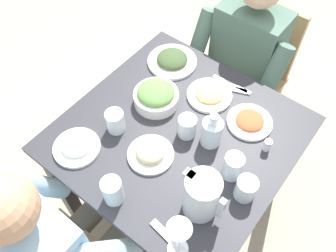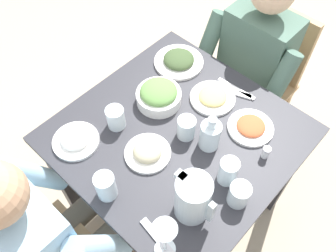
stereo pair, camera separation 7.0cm
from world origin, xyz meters
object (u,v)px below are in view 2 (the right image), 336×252
(wine_glass, at_px, (165,235))
(water_glass_near_left, at_px, (186,128))
(dining_table, at_px, (177,150))
(plate_fries, at_px, (213,97))
(diner_far, at_px, (243,75))
(oil_carafe, at_px, (210,136))
(plate_beans, at_px, (148,152))
(water_glass_by_pitcher, at_px, (116,118))
(salt_shaker, at_px, (266,152))
(water_glass_far_right, at_px, (228,171))
(plate_yoghurt, at_px, (75,140))
(chair_far, at_px, (260,73))
(plate_dolmas, at_px, (179,60))
(plate_rice_curry, at_px, (251,127))
(diner_near, at_px, (60,227))
(water_glass_far_left, at_px, (106,186))
(water_pitcher, at_px, (193,198))
(water_glass_near_right, at_px, (239,194))
(salad_bowl, at_px, (159,95))

(wine_glass, bearing_deg, water_glass_near_left, 122.75)
(dining_table, bearing_deg, plate_fries, 92.17)
(plate_fries, height_order, water_glass_near_left, water_glass_near_left)
(diner_far, relative_size, oil_carafe, 6.98)
(diner_far, xyz_separation_m, plate_beans, (0.04, -0.70, 0.15))
(water_glass_by_pitcher, relative_size, oil_carafe, 0.58)
(plate_beans, distance_m, oil_carafe, 0.24)
(salt_shaker, bearing_deg, water_glass_far_right, -105.65)
(oil_carafe, bearing_deg, plate_yoghurt, -138.10)
(chair_far, height_order, plate_dolmas, chair_far)
(dining_table, xyz_separation_m, diner_far, (-0.05, 0.55, 0.00))
(dining_table, distance_m, plate_rice_curry, 0.33)
(diner_near, relative_size, water_glass_far_left, 10.17)
(oil_carafe, bearing_deg, dining_table, -160.67)
(water_pitcher, height_order, oil_carafe, water_pitcher)
(plate_fries, xyz_separation_m, water_glass_by_pitcher, (-0.20, -0.37, 0.03))
(diner_far, xyz_separation_m, water_glass_near_left, (0.08, -0.53, 0.18))
(diner_near, height_order, plate_yoghurt, diner_near)
(plate_beans, bearing_deg, dining_table, 83.06)
(water_glass_by_pitcher, height_order, wine_glass, wine_glass)
(diner_far, bearing_deg, plate_dolmas, -128.74)
(plate_fries, bearing_deg, water_glass_by_pitcher, -118.41)
(water_glass_by_pitcher, xyz_separation_m, salt_shaker, (0.52, 0.28, -0.02))
(plate_dolmas, height_order, water_glass_by_pitcher, water_glass_by_pitcher)
(oil_carafe, bearing_deg, water_pitcher, -63.22)
(dining_table, distance_m, water_glass_far_right, 0.33)
(chair_far, height_order, plate_rice_curry, chair_far)
(water_pitcher, relative_size, plate_fries, 0.98)
(diner_near, relative_size, water_glass_by_pitcher, 12.03)
(diner_near, distance_m, plate_rice_curry, 0.83)
(chair_far, xyz_separation_m, water_pitcher, (0.30, -0.96, 0.37))
(water_glass_near_right, xyz_separation_m, wine_glass, (-0.07, -0.30, 0.10))
(salad_bowl, bearing_deg, plate_fries, 45.95)
(chair_far, xyz_separation_m, plate_beans, (0.04, -0.90, 0.29))
(diner_near, xyz_separation_m, water_pitcher, (0.34, 0.34, 0.22))
(water_glass_far_left, xyz_separation_m, oil_carafe, (0.13, 0.41, 0.00))
(water_pitcher, distance_m, wine_glass, 0.17)
(plate_yoghurt, bearing_deg, plate_beans, 31.78)
(salad_bowl, bearing_deg, water_glass_near_left, -14.21)
(plate_fries, distance_m, oil_carafe, 0.23)
(diner_far, distance_m, salad_bowl, 0.52)
(water_pitcher, bearing_deg, diner_far, 111.83)
(water_glass_by_pitcher, xyz_separation_m, water_glass_near_left, (0.24, 0.15, -0.00))
(chair_far, distance_m, water_glass_far_left, 1.16)
(water_glass_far_left, bearing_deg, diner_near, -114.78)
(water_glass_near_right, bearing_deg, diner_near, -132.52)
(water_glass_near_right, relative_size, salt_shaker, 1.72)
(diner_near, relative_size, plate_fries, 5.94)
(water_glass_far_right, bearing_deg, oil_carafe, 152.79)
(water_glass_far_right, bearing_deg, plate_dolmas, 148.31)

